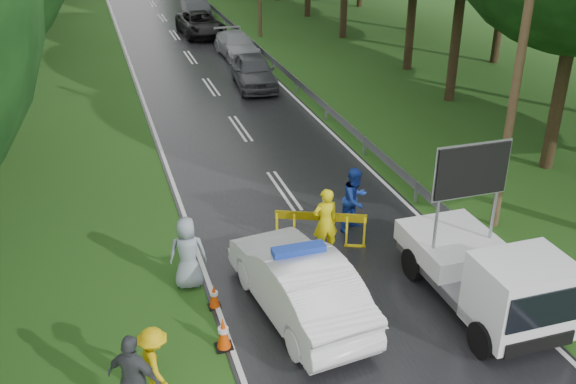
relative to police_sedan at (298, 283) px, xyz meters
name	(u,v)px	position (x,y,z in m)	size (l,w,h in m)	color
ground	(356,294)	(1.58, 0.27, -0.81)	(160.00, 160.00, 0.00)	#214714
road	(175,35)	(1.58, 30.27, -0.80)	(7.00, 140.00, 0.02)	black
guardrail	(231,24)	(5.28, 29.94, -0.26)	(0.12, 60.06, 0.70)	gray
utility_pole_near	(521,53)	(6.78, 2.27, 4.25)	(1.40, 0.24, 10.00)	#4D3A23
police_sedan	(298,283)	(0.00, 0.00, 0.00)	(2.30, 5.06, 1.77)	white
work_truck	(489,275)	(4.14, -1.29, 0.20)	(2.13, 4.70, 3.73)	gray
barrier	(321,221)	(1.52, 2.68, -0.03)	(2.30, 1.03, 1.03)	yellow
officer	(325,222)	(1.50, 2.27, 0.15)	(0.70, 0.46, 1.92)	yellow
civilian	(355,200)	(2.77, 3.27, 0.14)	(0.92, 0.72, 1.90)	#1B3CB0
bystander_left	(155,364)	(-3.46, -1.74, -0.01)	(1.03, 0.59, 1.59)	#E3B70C
bystander_mid	(134,379)	(-3.87, -2.23, 0.14)	(1.11, 0.46, 1.89)	#414349
bystander_right	(188,253)	(-2.22, 1.85, 0.13)	(0.92, 0.60, 1.87)	#8A97A5
queue_car_first	(254,71)	(3.59, 17.76, -0.04)	(1.83, 4.54, 1.55)	#3F4046
queue_car_second	(237,45)	(4.18, 23.76, -0.15)	(1.85, 4.54, 1.32)	#999DA1
queue_car_third	(201,24)	(3.22, 29.76, -0.08)	(2.42, 5.25, 1.46)	black
queue_car_fourth	(195,4)	(4.06, 36.48, -0.02)	(1.68, 4.82, 1.59)	#3B3F42
cone_near_left	(223,333)	(-1.92, -0.73, -0.43)	(0.37, 0.37, 0.79)	black
cone_center	(337,285)	(1.06, 0.27, -0.44)	(0.36, 0.36, 0.76)	black
cone_far	(325,203)	(2.35, 4.49, -0.50)	(0.30, 0.30, 0.64)	black
cone_left_mid	(214,296)	(-1.82, 0.77, -0.50)	(0.30, 0.30, 0.64)	black
cone_right	(429,223)	(4.71, 2.44, -0.50)	(0.30, 0.30, 0.64)	black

